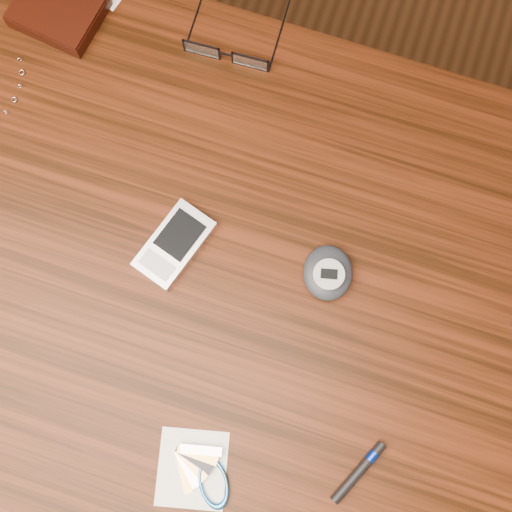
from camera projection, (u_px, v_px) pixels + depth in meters
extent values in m
plane|color=#472814|center=(233.00, 327.00, 1.53)|extent=(3.80, 3.80, 0.00)
cube|color=#3A1609|center=(212.00, 268.00, 0.81)|extent=(1.00, 0.70, 0.03)
cylinder|color=#4C2814|center=(61.00, 94.00, 1.27)|extent=(0.05, 0.05, 0.71)
cylinder|color=#4C2814|center=(503.00, 233.00, 1.21)|extent=(0.05, 0.05, 0.71)
cube|color=black|center=(59.00, 11.00, 0.86)|extent=(0.12, 0.11, 0.02)
cube|color=black|center=(56.00, 6.00, 0.85)|extent=(0.12, 0.10, 0.00)
cube|color=black|center=(202.00, 50.00, 0.85)|extent=(0.05, 0.00, 0.03)
cube|color=white|center=(202.00, 50.00, 0.85)|extent=(0.05, 0.00, 0.02)
cylinder|color=black|center=(197.00, 11.00, 0.87)|extent=(0.01, 0.12, 0.00)
cube|color=black|center=(250.00, 62.00, 0.84)|extent=(0.05, 0.00, 0.03)
cube|color=white|center=(250.00, 62.00, 0.84)|extent=(0.05, 0.00, 0.02)
cylinder|color=black|center=(280.00, 32.00, 0.86)|extent=(0.01, 0.12, 0.00)
cube|color=black|center=(226.00, 54.00, 0.84)|extent=(0.02, 0.00, 0.00)
torus|color=silver|center=(5.00, 112.00, 0.84)|extent=(0.01, 0.00, 0.01)
torus|color=silver|center=(14.00, 100.00, 0.84)|extent=(0.01, 0.01, 0.00)
torus|color=silver|center=(20.00, 86.00, 0.85)|extent=(0.01, 0.00, 0.01)
torus|color=silver|center=(22.00, 72.00, 0.85)|extent=(0.01, 0.01, 0.00)
torus|color=silver|center=(19.00, 60.00, 0.85)|extent=(0.01, 0.01, 0.01)
cube|color=silver|center=(174.00, 245.00, 0.80)|extent=(0.08, 0.12, 0.01)
cube|color=black|center=(180.00, 235.00, 0.79)|extent=(0.06, 0.07, 0.00)
cube|color=#A5A8AC|center=(157.00, 265.00, 0.78)|extent=(0.05, 0.03, 0.00)
ellipsoid|color=black|center=(328.00, 273.00, 0.78)|extent=(0.08, 0.08, 0.02)
cylinder|color=#A0A1A8|center=(329.00, 274.00, 0.77)|extent=(0.04, 0.04, 0.00)
cube|color=black|center=(329.00, 274.00, 0.77)|extent=(0.02, 0.02, 0.00)
cube|color=white|center=(192.00, 469.00, 0.75)|extent=(0.10, 0.10, 0.00)
torus|color=#2566AD|center=(214.00, 483.00, 0.74)|extent=(0.07, 0.07, 0.01)
cube|color=olive|center=(184.00, 472.00, 0.74)|extent=(0.04, 0.05, 0.00)
cube|color=silver|center=(187.00, 468.00, 0.74)|extent=(0.04, 0.04, 0.00)
cube|color=#A9753B|center=(191.00, 463.00, 0.74)|extent=(0.05, 0.03, 0.00)
cube|color=black|center=(194.00, 459.00, 0.74)|extent=(0.05, 0.02, 0.00)
cube|color=olive|center=(198.00, 455.00, 0.74)|extent=(0.05, 0.01, 0.00)
cube|color=silver|center=(201.00, 450.00, 0.74)|extent=(0.05, 0.02, 0.00)
cylinder|color=black|center=(358.00, 472.00, 0.74)|extent=(0.05, 0.08, 0.01)
cylinder|color=#0A279A|center=(372.00, 457.00, 0.74)|extent=(0.02, 0.02, 0.01)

